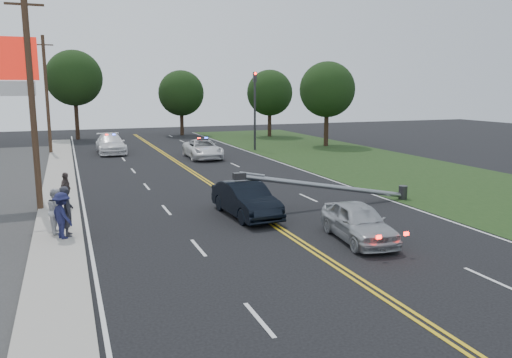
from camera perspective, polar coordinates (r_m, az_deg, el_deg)
name	(u,v)px	position (r m, az deg, el deg)	size (l,w,h in m)	color
ground	(347,273)	(15.95, 10.36, -10.48)	(120.00, 120.00, 0.00)	black
sidewalk	(59,218)	(23.37, -21.63, -4.17)	(1.80, 70.00, 0.12)	#A59F95
grass_verge	(457,185)	(31.66, 22.03, -0.63)	(12.00, 80.00, 0.01)	black
centerline_yellow	(241,203)	(24.66, -1.73, -2.81)	(0.36, 80.00, 0.00)	gold
pylon_sign	(3,80)	(26.82, -26.97, 10.05)	(3.20, 0.35, 8.00)	gray
traffic_signal	(255,104)	(45.66, -0.13, 8.58)	(0.28, 0.41, 7.05)	#2D2D30
fallen_streetlight	(336,187)	(24.40, 9.16, -0.90)	(9.36, 0.44, 1.91)	#2D2D30
utility_pole_mid	(32,100)	(24.73, -24.24, 8.20)	(1.60, 0.28, 10.00)	#382619
utility_pole_far	(47,94)	(46.71, -22.80, 8.90)	(1.60, 0.28, 10.00)	#382619
tree_6	(74,78)	(58.76, -20.07, 10.78)	(6.02, 6.02, 9.71)	black
tree_7	(181,93)	(61.04, -8.56, 9.67)	(5.41, 5.41, 7.73)	black
tree_8	(270,93)	(58.83, 1.58, 9.81)	(5.31, 5.31, 7.73)	black
tree_9	(327,90)	(49.49, 8.14, 10.08)	(5.37, 5.37, 8.17)	black
crashed_sedan	(246,199)	(22.09, -1.16, -2.35)	(1.62, 4.64, 1.53)	black
waiting_sedan	(358,222)	(19.04, 11.62, -4.82)	(1.68, 4.18, 1.42)	#AAADB2
emergency_a	(203,149)	(40.77, -6.10, 3.44)	(2.50, 5.42, 1.51)	white
emergency_b	(111,144)	(45.39, -16.27, 3.87)	(2.30, 5.66, 1.64)	white
bystander_a	(67,211)	(20.06, -20.79, -3.44)	(0.70, 0.46, 1.91)	#292A32
bystander_b	(57,211)	(20.64, -21.83, -3.38)	(0.85, 0.66, 1.74)	silver
bystander_c	(62,215)	(19.81, -21.26, -3.90)	(1.13, 0.65, 1.74)	#1B1E45
bystander_d	(66,190)	(24.69, -20.91, -1.23)	(0.99, 0.41, 1.68)	#4F433F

